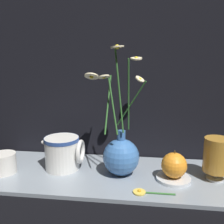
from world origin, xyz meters
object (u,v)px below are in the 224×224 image
at_px(ceramic_pitcher, 63,152).
at_px(tea_glass, 217,155).
at_px(vase_with_flowers, 121,154).
at_px(yellow_mug, 3,163).
at_px(orange_fruit, 174,165).

height_order(ceramic_pitcher, tea_glass, tea_glass).
relative_size(vase_with_flowers, tea_glass, 3.06).
xyz_separation_m(yellow_mug, tea_glass, (0.68, 0.04, 0.05)).
xyz_separation_m(yellow_mug, orange_fruit, (0.55, 0.02, 0.02)).
bearing_deg(tea_glass, orange_fruit, -170.17).
xyz_separation_m(vase_with_flowers, orange_fruit, (0.17, -0.02, -0.02)).
distance_m(tea_glass, orange_fruit, 0.14).
distance_m(ceramic_pitcher, orange_fruit, 0.37).
relative_size(vase_with_flowers, yellow_mug, 4.58).
bearing_deg(vase_with_flowers, tea_glass, 0.78).
xyz_separation_m(vase_with_flowers, tea_glass, (0.30, 0.00, 0.01)).
bearing_deg(vase_with_flowers, ceramic_pitcher, 174.35).
bearing_deg(vase_with_flowers, orange_fruit, -6.32).
relative_size(vase_with_flowers, ceramic_pitcher, 2.90).
bearing_deg(tea_glass, ceramic_pitcher, 178.18).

